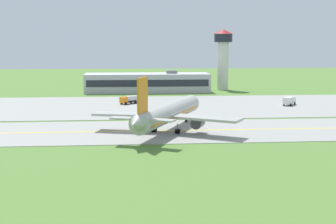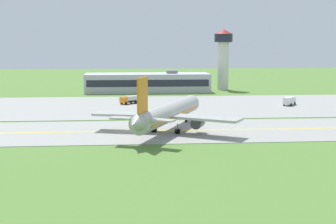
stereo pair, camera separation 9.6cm
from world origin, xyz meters
TOP-DOWN VIEW (x-y plane):
  - ground_plane at (0.00, 0.00)m, footprint 500.00×500.00m
  - taxiway_strip at (0.00, 0.00)m, footprint 240.00×28.00m
  - apron_pad at (10.00, 42.00)m, footprint 140.00×52.00m
  - taxiway_centreline at (0.00, 0.00)m, footprint 220.00×0.60m
  - airplane_lead at (7.66, -1.26)m, footprint 31.08×37.61m
  - service_truck_baggage at (-0.37, 47.32)m, footprint 5.91×5.43m
  - service_truck_fuel at (47.92, 40.12)m, footprint 5.24×6.03m
  - terminal_building at (6.92, 84.38)m, footprint 47.06×13.93m
  - control_tower at (37.34, 90.70)m, footprint 7.60×7.60m

SIDE VIEW (x-z plane):
  - ground_plane at x=0.00m, z-range 0.00..0.00m
  - taxiway_strip at x=0.00m, z-range 0.00..0.10m
  - apron_pad at x=10.00m, z-range 0.00..0.10m
  - taxiway_centreline at x=0.00m, z-range 0.10..0.11m
  - service_truck_fuel at x=47.92m, z-range 0.23..2.83m
  - service_truck_baggage at x=-0.37m, z-range 0.21..2.86m
  - terminal_building at x=6.92m, z-range -0.58..7.70m
  - airplane_lead at x=7.66m, z-range -2.22..10.48m
  - control_tower at x=37.34m, z-range 2.60..26.52m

